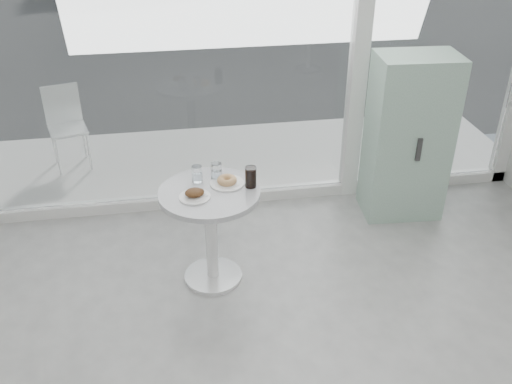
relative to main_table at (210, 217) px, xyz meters
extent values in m
cube|color=white|center=(0.50, 1.10, -0.50)|extent=(5.00, 0.12, 0.10)
cube|color=white|center=(1.40, 1.10, 0.95)|extent=(0.14, 0.14, 3.00)
cube|color=white|center=(-0.27, 1.10, 0.85)|extent=(3.21, 0.02, 2.60)
cube|color=white|center=(2.17, 1.10, 0.85)|extent=(1.41, 0.02, 2.60)
cylinder|color=white|center=(0.00, 0.00, -0.54)|extent=(0.44, 0.44, 0.03)
cylinder|color=white|center=(0.00, 0.00, -0.18)|extent=(0.09, 0.09, 0.70)
cylinder|color=silver|center=(0.00, 0.00, 0.20)|extent=(0.72, 0.72, 0.04)
cube|color=silver|center=(0.50, 1.90, -0.53)|extent=(5.60, 1.60, 0.05)
cube|color=#84A893|center=(1.76, 0.70, 0.17)|extent=(0.69, 0.48, 1.44)
cube|color=#333333|center=(1.76, 0.47, 0.17)|extent=(0.04, 0.02, 0.20)
cylinder|color=white|center=(-1.34, 1.78, -0.30)|extent=(0.02, 0.02, 0.40)
cylinder|color=white|center=(-1.05, 1.85, -0.30)|extent=(0.02, 0.02, 0.40)
cylinder|color=white|center=(-1.42, 2.07, -0.30)|extent=(0.02, 0.02, 0.40)
cylinder|color=white|center=(-1.13, 2.14, -0.30)|extent=(0.02, 0.02, 0.40)
cube|color=white|center=(-1.24, 1.96, -0.09)|extent=(0.43, 0.43, 0.03)
cube|color=white|center=(-1.28, 2.12, 0.12)|extent=(0.35, 0.11, 0.40)
cylinder|color=white|center=(-0.11, -0.07, 0.23)|extent=(0.22, 0.22, 0.01)
cube|color=white|center=(-0.09, -0.08, 0.24)|extent=(0.14, 0.14, 0.00)
ellipsoid|color=#321A0D|center=(-0.11, -0.07, 0.26)|extent=(0.13, 0.11, 0.06)
ellipsoid|color=#321A0D|center=(-0.07, -0.05, 0.25)|extent=(0.07, 0.06, 0.04)
cylinder|color=white|center=(0.14, 0.08, 0.23)|extent=(0.24, 0.24, 0.01)
torus|color=tan|center=(0.14, 0.08, 0.25)|extent=(0.14, 0.14, 0.05)
cylinder|color=white|center=(-0.07, 0.15, 0.28)|extent=(0.08, 0.08, 0.12)
cylinder|color=white|center=(-0.07, 0.15, 0.26)|extent=(0.06, 0.06, 0.07)
cylinder|color=white|center=(0.07, 0.16, 0.28)|extent=(0.08, 0.08, 0.13)
cylinder|color=white|center=(0.07, 0.16, 0.26)|extent=(0.07, 0.07, 0.07)
cylinder|color=white|center=(0.30, 0.02, 0.30)|extent=(0.08, 0.08, 0.15)
cylinder|color=black|center=(0.30, 0.02, 0.29)|extent=(0.07, 0.07, 0.14)
camera|label=1|loc=(-0.23, -3.44, 2.24)|focal=40.00mm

